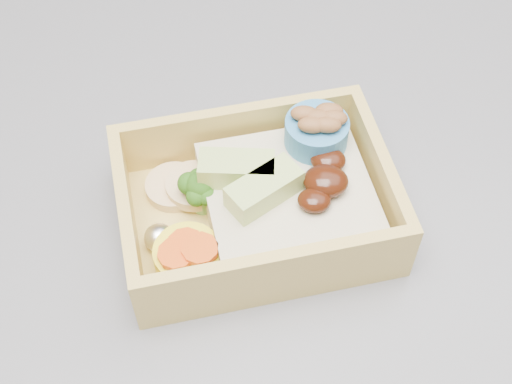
{
  "coord_description": "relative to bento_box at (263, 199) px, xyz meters",
  "views": [
    {
      "loc": [
        -0.15,
        -0.38,
        1.29
      ],
      "look_at": [
        -0.17,
        -0.13,
        0.95
      ],
      "focal_mm": 50.0,
      "sensor_mm": 36.0,
      "label": 1
    }
  ],
  "objects": [
    {
      "name": "bento_box",
      "position": [
        0.0,
        0.0,
        0.0
      ],
      "size": [
        0.19,
        0.16,
        0.06
      ],
      "rotation": [
        0.0,
        0.0,
        0.3
      ],
      "color": "tan",
      "rests_on": "island"
    }
  ]
}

